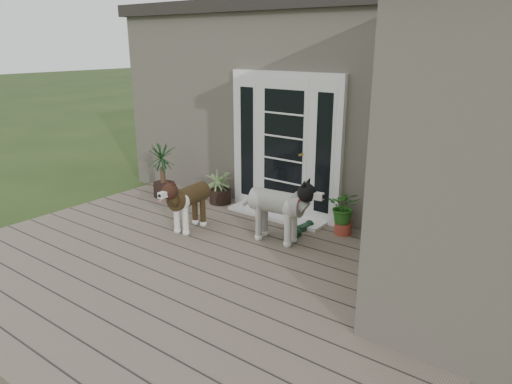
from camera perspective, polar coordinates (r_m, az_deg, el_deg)
The scene contains 16 objects.
deck at distance 5.70m, azimuth -7.46°, elevation -9.64°, with size 6.20×4.60×0.12m, color #6B5B4C.
house_main at distance 8.69m, azimuth 12.28°, elevation 9.91°, with size 7.40×4.00×3.10m, color #665E54.
roof_main at distance 8.63m, azimuth 13.04°, elevation 20.81°, with size 7.60×4.20×0.20m, color #2D2826.
house_wing at distance 4.86m, azimuth 27.60°, elevation 2.40°, with size 1.60×2.40×3.10m, color #665E54.
door_unit at distance 7.07m, azimuth 3.51°, elevation 5.65°, with size 1.90×0.14×2.15m, color white.
door_step at distance 7.20m, azimuth 2.47°, elevation -2.81°, with size 1.60×0.40×0.05m, color white.
brindle_dog at distance 6.68m, azimuth -8.06°, elevation -1.58°, with size 0.37×0.87×0.72m, color #3E2D16, non-canonical shape.
white_dog at distance 6.21m, azimuth 2.51°, elevation -2.52°, with size 0.41×0.96×0.80m, color beige, non-canonical shape.
spider_plant at distance 7.75m, azimuth -4.39°, elevation 0.87°, with size 0.59×0.59×0.62m, color #779058, non-canonical shape.
yucca at distance 8.19m, azimuth -11.26°, elevation 2.71°, with size 0.66×0.66×0.96m, color #113315, non-canonical shape.
herb_a at distance 6.59m, azimuth 10.59°, elevation -2.75°, with size 0.44×0.44×0.56m, color #1C4E16.
herb_b at distance 6.29m, azimuth 17.07°, elevation -3.85°, with size 0.42×0.42×0.64m, color #1B5819.
herb_c at distance 6.15m, azimuth 15.53°, elevation -5.00°, with size 0.31×0.31×0.48m, color #1B611D.
sapling at distance 5.29m, azimuth 15.85°, elevation -2.81°, with size 0.44×0.44×1.50m, color #1F4C15, non-canonical shape.
clog_left at distance 6.44m, azimuth 4.47°, elevation -5.19°, with size 0.15×0.32×0.10m, color #173922, non-canonical shape.
clog_right at distance 6.76m, azimuth 6.01°, elevation -4.13°, with size 0.14×0.30×0.09m, color black, non-canonical shape.
Camera 1 is at (3.60, -3.18, 2.66)m, focal length 33.03 mm.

